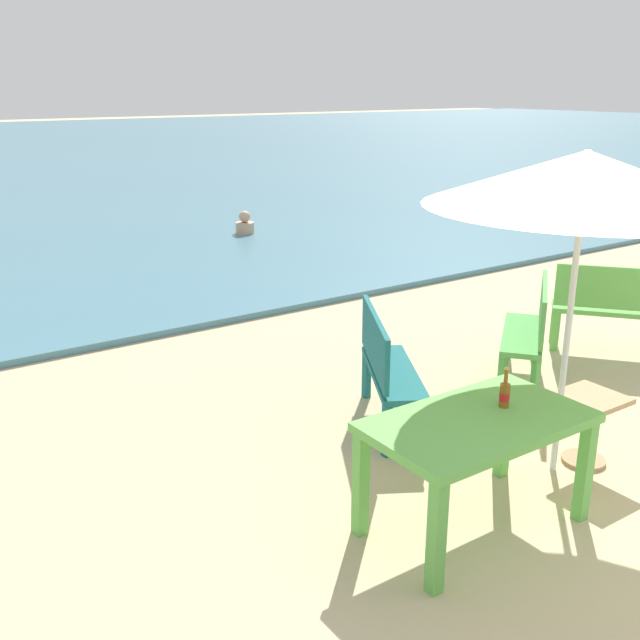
# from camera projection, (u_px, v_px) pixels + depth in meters

# --- Properties ---
(ground_plane) EXTENTS (120.00, 120.00, 0.00)m
(ground_plane) POSITION_uv_depth(u_px,v_px,m) (638.00, 502.00, 4.95)
(ground_plane) COLOR #C6B287
(picnic_table_green) EXTENTS (1.40, 0.80, 0.76)m
(picnic_table_green) POSITION_uv_depth(u_px,v_px,m) (478.00, 434.00, 4.49)
(picnic_table_green) COLOR #60B24C
(picnic_table_green) RESTS_ON ground_plane
(beer_bottle_amber) EXTENTS (0.07, 0.07, 0.26)m
(beer_bottle_amber) POSITION_uv_depth(u_px,v_px,m) (505.00, 393.00, 4.58)
(beer_bottle_amber) COLOR brown
(beer_bottle_amber) RESTS_ON picnic_table_green
(patio_umbrella) EXTENTS (2.10, 2.10, 2.30)m
(patio_umbrella) POSITION_uv_depth(u_px,v_px,m) (585.00, 179.00, 4.72)
(patio_umbrella) COLOR silver
(patio_umbrella) RESTS_ON ground_plane
(side_table_wood) EXTENTS (0.44, 0.44, 0.54)m
(side_table_wood) POSITION_uv_depth(u_px,v_px,m) (588.00, 419.00, 5.37)
(side_table_wood) COLOR tan
(side_table_wood) RESTS_ON ground_plane
(bench_teal_center) EXTENTS (0.91, 1.22, 0.95)m
(bench_teal_center) POSITION_uv_depth(u_px,v_px,m) (385.00, 363.00, 5.93)
(bench_teal_center) COLOR #196066
(bench_teal_center) RESTS_ON ground_plane
(bench_green_left) EXTENTS (1.16, 1.04, 0.95)m
(bench_green_left) POSITION_uv_depth(u_px,v_px,m) (531.00, 326.00, 6.83)
(bench_green_left) COLOR #4C9E47
(bench_green_left) RESTS_ON ground_plane
(bench_green_right) EXTENTS (1.05, 1.15, 0.95)m
(bench_green_right) POSITION_uv_depth(u_px,v_px,m) (614.00, 304.00, 7.53)
(bench_green_right) COLOR #60B24C
(bench_green_right) RESTS_ON ground_plane
(swimmer_person) EXTENTS (0.34, 0.34, 0.41)m
(swimmer_person) POSITION_uv_depth(u_px,v_px,m) (245.00, 225.00, 13.39)
(swimmer_person) COLOR tan
(swimmer_person) RESTS_ON sea_water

